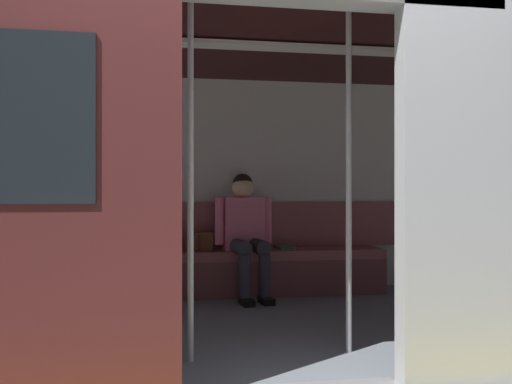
% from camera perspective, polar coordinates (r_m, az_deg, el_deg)
% --- Properties ---
extents(train_car, '(6.40, 2.91, 2.23)m').
position_cam_1_polar(train_car, '(3.85, -1.51, 7.73)').
color(train_car, '#ADAFB5').
rests_on(train_car, ground_plane).
extents(bench_seat, '(2.89, 0.44, 0.43)m').
position_cam_1_polar(bench_seat, '(4.95, -2.32, -7.56)').
color(bench_seat, '#935156').
rests_on(bench_seat, ground_plane).
extents(person_seated, '(0.55, 0.71, 1.16)m').
position_cam_1_polar(person_seated, '(4.88, -1.19, -3.85)').
color(person_seated, pink).
rests_on(person_seated, ground_plane).
extents(handbag, '(0.26, 0.15, 0.17)m').
position_cam_1_polar(handbag, '(4.96, -6.31, -5.40)').
color(handbag, brown).
rests_on(handbag, bench_seat).
extents(book, '(0.17, 0.24, 0.03)m').
position_cam_1_polar(book, '(5.05, 3.16, -6.11)').
color(book, '#33723F').
rests_on(book, bench_seat).
extents(grab_pole_door, '(0.04, 0.04, 2.09)m').
position_cam_1_polar(grab_pole_door, '(3.02, -7.20, 1.20)').
color(grab_pole_door, silver).
rests_on(grab_pole_door, ground_plane).
extents(grab_pole_far, '(0.04, 0.04, 2.09)m').
position_cam_1_polar(grab_pole_far, '(3.23, 10.14, 1.12)').
color(grab_pole_far, silver).
rests_on(grab_pole_far, ground_plane).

